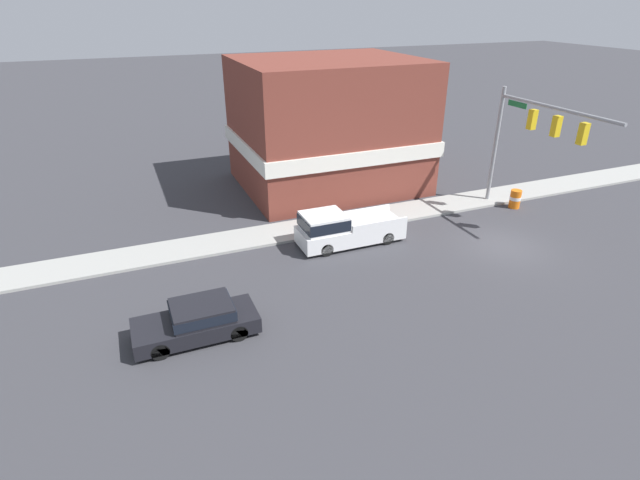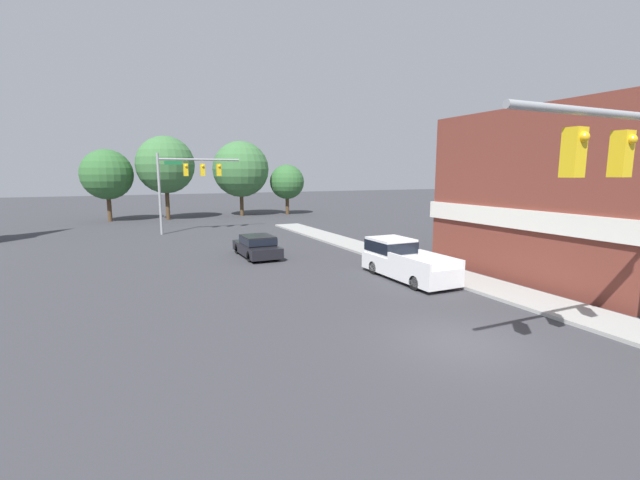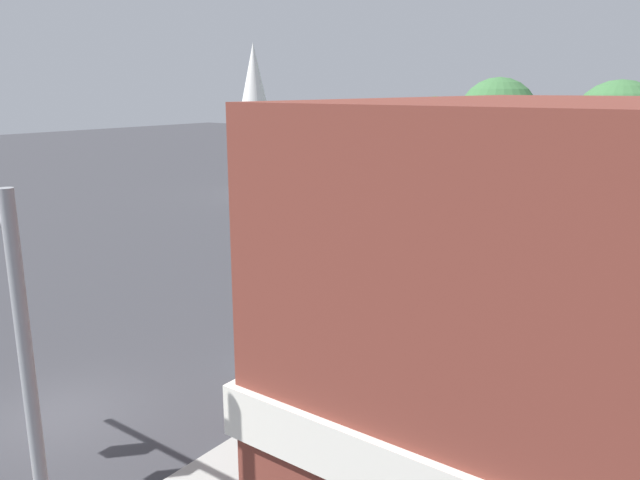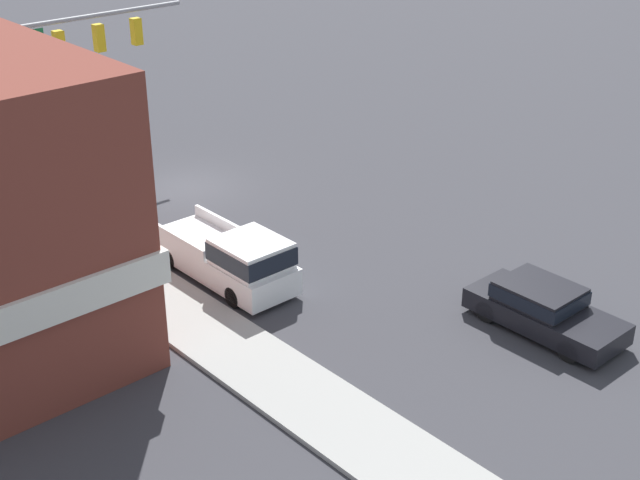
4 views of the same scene
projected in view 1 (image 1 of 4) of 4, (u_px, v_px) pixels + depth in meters
name	position (u px, v px, depth m)	size (l,w,h in m)	color
ground_plane	(503.00, 246.00, 25.56)	(200.00, 200.00, 0.00)	#38383D
sidewalk_curb	(439.00, 206.00, 30.27)	(2.40, 60.00, 0.14)	#9E9E99
near_signal_assembly	(534.00, 129.00, 26.71)	(7.97, 0.49, 6.94)	gray
car_lead	(198.00, 320.00, 18.53)	(1.91, 4.55, 1.36)	black
pickup_truck_parked	(341.00, 228.00, 25.34)	(1.95, 5.49, 1.84)	black
construction_barrel	(515.00, 199.00, 29.97)	(0.66, 0.66, 1.11)	orange
corner_brick_building	(328.00, 126.00, 32.31)	(9.73, 11.44, 8.11)	brown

